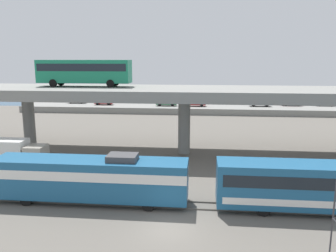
{
  "coord_description": "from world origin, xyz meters",
  "views": [
    {
      "loc": [
        2.34,
        -22.44,
        11.84
      ],
      "look_at": [
        -2.19,
        21.46,
        3.17
      ],
      "focal_mm": 36.92,
      "sensor_mm": 36.0,
      "label": 1
    }
  ],
  "objects": [
    {
      "name": "ground_plane",
      "position": [
        0.0,
        0.0,
        0.0
      ],
      "size": [
        260.0,
        260.0,
        0.0
      ],
      "primitive_type": "plane",
      "color": "#605B54"
    },
    {
      "name": "rail_strip_near",
      "position": [
        0.0,
        3.29,
        0.06
      ],
      "size": [
        110.0,
        0.12,
        0.12
      ],
      "primitive_type": "cube",
      "color": "#59544C",
      "rests_on": "ground_plane"
    },
    {
      "name": "rail_strip_far",
      "position": [
        0.0,
        4.71,
        0.06
      ],
      "size": [
        110.0,
        0.12,
        0.12
      ],
      "primitive_type": "cube",
      "color": "#59544C",
      "rests_on": "ground_plane"
    },
    {
      "name": "train_locomotive",
      "position": [
        -7.68,
        4.0,
        2.19
      ],
      "size": [
        17.26,
        3.04,
        4.18
      ],
      "rotation": [
        0.0,
        0.0,
        3.14
      ],
      "color": "#1E5984",
      "rests_on": "ground_plane"
    },
    {
      "name": "highway_overpass",
      "position": [
        0.0,
        20.0,
        7.37
      ],
      "size": [
        96.0,
        10.75,
        8.24
      ],
      "color": "gray",
      "rests_on": "ground_plane"
    },
    {
      "name": "transit_bus_on_overpass",
      "position": [
        -13.01,
        21.1,
        10.3
      ],
      "size": [
        12.0,
        2.68,
        3.4
      ],
      "rotation": [
        0.0,
        0.0,
        3.14
      ],
      "color": "#197A56",
      "rests_on": "highway_overpass"
    },
    {
      "name": "service_truck_west",
      "position": [
        -18.45,
        12.51,
        1.64
      ],
      "size": [
        6.8,
        2.46,
        3.04
      ],
      "color": "#9E998C",
      "rests_on": "ground_plane"
    },
    {
      "name": "pier_parking_lot",
      "position": [
        0.0,
        55.0,
        0.68
      ],
      "size": [
        76.9,
        10.35,
        1.36
      ],
      "primitive_type": "cube",
      "color": "gray",
      "rests_on": "ground_plane"
    },
    {
      "name": "parked_car_0",
      "position": [
        0.58,
        54.0,
        2.13
      ],
      "size": [
        4.63,
        1.95,
        1.5
      ],
      "rotation": [
        0.0,
        0.0,
        3.14
      ],
      "color": "maroon",
      "rests_on": "pier_parking_lot"
    },
    {
      "name": "parked_car_1",
      "position": [
        -27.57,
        56.57,
        2.13
      ],
      "size": [
        4.27,
        1.93,
        1.5
      ],
      "color": "silver",
      "rests_on": "pier_parking_lot"
    },
    {
      "name": "parked_car_2",
      "position": [
        14.76,
        55.29,
        2.13
      ],
      "size": [
        4.66,
        1.94,
        1.5
      ],
      "color": "#B7B7BC",
      "rests_on": "pier_parking_lot"
    },
    {
      "name": "parked_car_3",
      "position": [
        29.36,
        57.57,
        2.13
      ],
      "size": [
        4.17,
        1.93,
        1.5
      ],
      "rotation": [
        0.0,
        0.0,
        3.14
      ],
      "color": "#B7B7BC",
      "rests_on": "pier_parking_lot"
    },
    {
      "name": "parked_car_4",
      "position": [
        -5.94,
        54.01,
        2.13
      ],
      "size": [
        4.62,
        1.94,
        1.5
      ],
      "color": "#0C4C26",
      "rests_on": "pier_parking_lot"
    },
    {
      "name": "parked_car_5",
      "position": [
        -20.35,
        54.39,
        2.13
      ],
      "size": [
        4.22,
        1.9,
        1.5
      ],
      "rotation": [
        0.0,
        0.0,
        3.14
      ],
      "color": "maroon",
      "rests_on": "pier_parking_lot"
    },
    {
      "name": "parked_car_6",
      "position": [
        21.96,
        57.1,
        2.13
      ],
      "size": [
        4.32,
        1.99,
        1.5
      ],
      "color": "maroon",
      "rests_on": "pier_parking_lot"
    },
    {
      "name": "harbor_water",
      "position": [
        0.0,
        78.0,
        0.0
      ],
      "size": [
        140.0,
        36.0,
        0.01
      ],
      "primitive_type": "cube",
      "color": "#2D5170",
      "rests_on": "ground_plane"
    }
  ]
}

